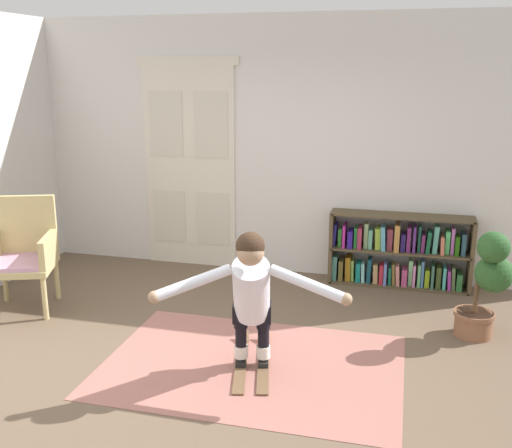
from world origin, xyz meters
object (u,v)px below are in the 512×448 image
object	(u,v)px
bookshelf	(398,254)
wicker_chair	(22,251)
potted_plant	(487,284)
skis_pair	(252,361)
person_skier	(251,290)

from	to	relation	value
bookshelf	wicker_chair	world-z (taller)	wicker_chair
potted_plant	skis_pair	bearing A→B (deg)	-152.23
bookshelf	person_skier	xyz separation A→B (m)	(-1.05, -2.33, 0.36)
wicker_chair	skis_pair	size ratio (longest dim) A/B	1.11
bookshelf	potted_plant	xyz separation A→B (m)	(0.77, -1.15, 0.15)
wicker_chair	skis_pair	distance (m)	2.62
person_skier	potted_plant	bearing A→B (deg)	32.93
potted_plant	wicker_chair	bearing A→B (deg)	-174.92
wicker_chair	potted_plant	size ratio (longest dim) A/B	1.10
potted_plant	person_skier	distance (m)	2.17
wicker_chair	potted_plant	distance (m)	4.37
bookshelf	wicker_chair	size ratio (longest dim) A/B	1.38
bookshelf	potted_plant	size ratio (longest dim) A/B	1.51
potted_plant	person_skier	xyz separation A→B (m)	(-1.81, -1.18, 0.21)
skis_pair	wicker_chair	bearing A→B (deg)	166.63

